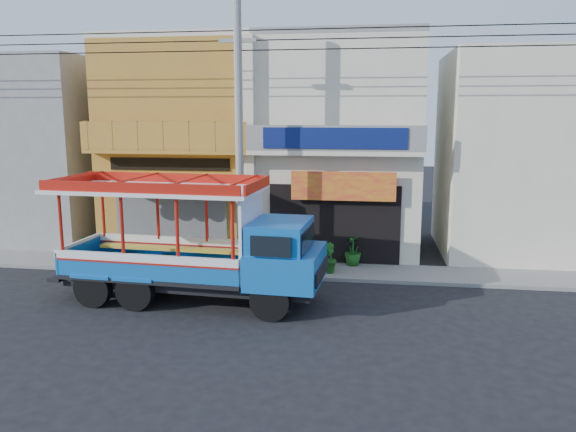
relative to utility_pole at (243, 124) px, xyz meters
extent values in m
plane|color=black|center=(0.85, -3.30, -5.03)|extent=(90.00, 90.00, 0.00)
cube|color=slate|center=(0.85, 0.70, -4.97)|extent=(30.00, 2.00, 0.12)
cube|color=#B98929|center=(-3.15, 4.70, -1.03)|extent=(6.00, 6.00, 8.00)
cube|color=#595B5E|center=(-3.15, 1.68, -3.63)|extent=(4.20, 0.10, 2.60)
cube|color=gold|center=(-3.15, 0.95, -1.98)|extent=(5.20, 1.50, 0.31)
cube|color=#B98929|center=(-3.15, 1.35, -0.98)|extent=(6.00, 0.70, 0.18)
cube|color=#B98929|center=(-3.15, 1.05, -0.43)|extent=(6.00, 0.12, 0.95)
cube|color=black|center=(-3.15, 1.67, -1.48)|extent=(4.50, 0.04, 0.45)
cube|color=beige|center=(-3.15, 4.70, 3.09)|extent=(6.00, 6.00, 0.24)
cube|color=beige|center=(2.85, 4.70, -1.03)|extent=(6.00, 6.00, 8.00)
cube|color=black|center=(2.85, 1.68, -3.53)|extent=(4.60, 0.12, 2.80)
cube|color=gold|center=(3.15, 1.40, -2.13)|extent=(3.60, 0.05, 1.00)
cube|color=beige|center=(2.85, 1.35, -0.98)|extent=(6.00, 0.70, 0.18)
cube|color=gray|center=(2.85, 1.05, -0.48)|extent=(6.00, 0.12, 0.85)
cube|color=navy|center=(2.85, 0.98, -0.48)|extent=(4.80, 0.06, 0.70)
cube|color=gray|center=(2.85, 4.70, 3.09)|extent=(6.00, 6.00, 0.24)
cube|color=beige|center=(-0.15, 1.55, -1.03)|extent=(0.35, 0.30, 8.00)
cube|color=gray|center=(-10.15, 4.70, -1.23)|extent=(6.00, 6.00, 7.60)
cube|color=beige|center=(9.85, 4.70, -1.23)|extent=(6.00, 6.00, 7.60)
cylinder|color=gray|center=(-0.15, 0.00, -0.53)|extent=(0.26, 0.26, 9.00)
cube|color=gray|center=(-0.15, 0.00, 2.57)|extent=(1.20, 0.12, 0.12)
cylinder|color=black|center=(0.85, 0.00, 2.27)|extent=(28.00, 0.04, 0.04)
cylinder|color=black|center=(0.85, 0.00, 2.57)|extent=(28.00, 0.04, 0.04)
cylinder|color=black|center=(0.85, 0.00, 2.87)|extent=(28.00, 0.04, 0.04)
cylinder|color=black|center=(1.56, -3.99, -4.50)|extent=(1.08, 0.37, 1.06)
cylinder|color=black|center=(1.69, -1.97, -4.50)|extent=(1.08, 0.37, 1.06)
cylinder|color=black|center=(-2.27, -3.74, -4.50)|extent=(1.08, 0.37, 1.06)
cylinder|color=black|center=(-2.13, -1.73, -4.50)|extent=(1.08, 0.37, 1.06)
cylinder|color=black|center=(-3.54, -3.66, -4.50)|extent=(1.08, 0.37, 1.06)
cylinder|color=black|center=(-3.41, -1.64, -4.50)|extent=(1.08, 0.37, 1.06)
cube|color=black|center=(-0.93, -2.82, -4.39)|extent=(7.25, 2.21, 0.30)
cube|color=blue|center=(1.84, -3.00, -3.81)|extent=(2.06, 2.46, 0.96)
cube|color=blue|center=(1.68, -2.99, -2.96)|extent=(1.63, 2.25, 0.80)
cube|color=black|center=(2.42, -3.03, -3.01)|extent=(0.18, 1.87, 0.59)
cube|color=black|center=(-1.80, -2.76, -4.18)|extent=(5.41, 2.68, 0.13)
cube|color=blue|center=(-1.87, -3.89, -3.81)|extent=(5.26, 0.42, 0.64)
cube|color=white|center=(-1.87, -3.89, -3.52)|extent=(5.26, 0.44, 0.23)
cube|color=blue|center=(-1.73, -1.63, -3.81)|extent=(5.26, 0.42, 0.64)
cube|color=white|center=(-1.73, -1.63, -3.52)|extent=(5.26, 0.44, 0.23)
cylinder|color=#B5190E|center=(-4.34, -3.71, -2.64)|extent=(0.10, 0.10, 1.70)
cylinder|color=#B5190E|center=(-4.20, -1.50, -2.64)|extent=(0.10, 0.10, 1.70)
cube|color=white|center=(0.85, -2.93, -2.98)|extent=(0.22, 2.16, 2.40)
cube|color=white|center=(-1.91, -2.75, -1.79)|extent=(6.06, 2.98, 0.11)
cube|color=#B5190E|center=(-1.91, -2.75, -1.59)|extent=(5.84, 2.86, 0.28)
cube|color=black|center=(-5.62, 0.34, -4.86)|extent=(0.60, 0.48, 0.10)
cube|color=#0C4411|center=(-5.62, 0.34, -4.38)|extent=(0.60, 0.33, 0.86)
imported|color=#1C5919|center=(2.76, 0.35, -4.41)|extent=(0.70, 0.66, 1.00)
imported|color=#1C5919|center=(3.53, 1.40, -4.38)|extent=(0.75, 0.75, 1.06)
camera|label=1|loc=(4.06, -17.78, 0.31)|focal=35.00mm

